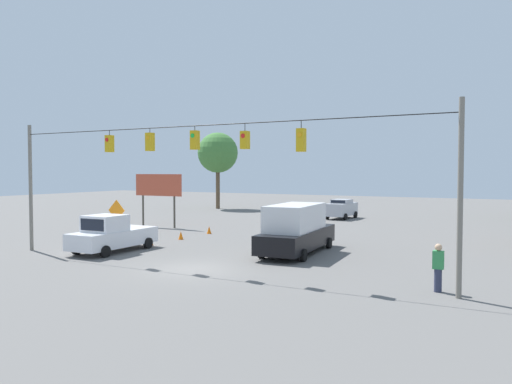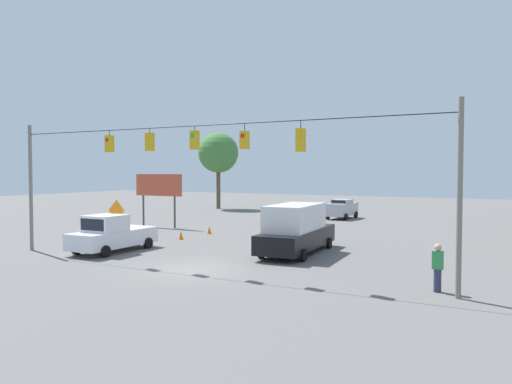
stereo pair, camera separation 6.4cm
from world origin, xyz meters
TOP-DOWN VIEW (x-y plane):
  - ground_plane at (0.00, 0.00)m, footprint 140.00×140.00m
  - overhead_signal_span at (-0.02, -0.17)m, footprint 23.17×0.38m
  - box_truck_black_crossing_near at (-2.43, -6.36)m, footprint 2.91×7.40m
  - pickup_truck_white_parked_shoulder at (7.00, -1.93)m, footprint 2.38×5.38m
  - sedan_silver_withflow_deep at (1.85, -27.00)m, footprint 2.17×4.28m
  - traffic_cone_nearest at (6.73, -4.94)m, footprint 0.34×0.34m
  - traffic_cone_second at (6.63, -7.90)m, footprint 0.34×0.34m
  - traffic_cone_third at (6.66, -11.35)m, footprint 0.34×0.34m
  - roadside_billboard at (12.71, -13.02)m, footprint 4.62×0.16m
  - work_zone_sign at (8.06, -3.45)m, footprint 1.27×0.06m
  - pedestrian at (-10.68, -0.81)m, footprint 0.40×0.28m
  - tree_horizon_left at (19.18, -32.11)m, footprint 4.87×4.87m

SIDE VIEW (x-z plane):
  - ground_plane at x=0.00m, z-range 0.00..0.00m
  - traffic_cone_nearest at x=6.73m, z-range 0.00..0.56m
  - traffic_cone_second at x=6.63m, z-range 0.00..0.56m
  - traffic_cone_third at x=6.66m, z-range 0.00..0.56m
  - pedestrian at x=-10.68m, z-range 0.02..1.85m
  - sedan_silver_withflow_deep at x=1.85m, z-range 0.04..1.90m
  - pickup_truck_white_parked_shoulder at x=7.00m, z-range -0.08..2.04m
  - box_truck_black_crossing_near at x=-2.43m, z-range -0.01..2.72m
  - work_zone_sign at x=8.06m, z-range 0.57..3.41m
  - roadside_billboard at x=12.71m, z-range 1.02..5.34m
  - overhead_signal_span at x=-0.02m, z-range 1.17..8.36m
  - tree_horizon_left at x=19.18m, z-range 2.13..11.35m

